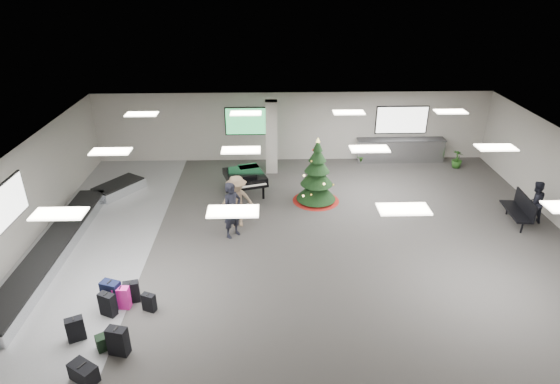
{
  "coord_description": "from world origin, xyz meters",
  "views": [
    {
      "loc": [
        -1.18,
        -13.6,
        8.29
      ],
      "look_at": [
        -0.76,
        1.0,
        1.19
      ],
      "focal_mm": 30.0,
      "sensor_mm": 36.0,
      "label": 1
    }
  ],
  "objects_px": {
    "bench": "(520,208)",
    "potted_plant_right": "(457,159)",
    "pink_suitcase": "(122,298)",
    "christmas_tree": "(317,180)",
    "grand_piano": "(245,177)",
    "baggage_carousel": "(68,235)",
    "service_counter": "(400,150)",
    "potted_plant_left": "(361,155)",
    "traveler_bench": "(534,202)",
    "traveler_a": "(232,210)",
    "traveler_b": "(237,201)"
  },
  "relations": [
    {
      "from": "bench",
      "to": "potted_plant_right",
      "type": "distance_m",
      "value": 5.12
    },
    {
      "from": "potted_plant_right",
      "to": "pink_suitcase",
      "type": "bearing_deg",
      "value": -143.31
    },
    {
      "from": "christmas_tree",
      "to": "bench",
      "type": "relative_size",
      "value": 1.51
    },
    {
      "from": "grand_piano",
      "to": "christmas_tree",
      "type": "bearing_deg",
      "value": -30.03
    },
    {
      "from": "baggage_carousel",
      "to": "bench",
      "type": "relative_size",
      "value": 5.66
    },
    {
      "from": "service_counter",
      "to": "grand_piano",
      "type": "xyz_separation_m",
      "value": [
        -7.07,
        -3.36,
        0.21
      ]
    },
    {
      "from": "grand_piano",
      "to": "potted_plant_left",
      "type": "bearing_deg",
      "value": 14.45
    },
    {
      "from": "pink_suitcase",
      "to": "potted_plant_right",
      "type": "distance_m",
      "value": 15.58
    },
    {
      "from": "grand_piano",
      "to": "potted_plant_right",
      "type": "relative_size",
      "value": 2.62
    },
    {
      "from": "baggage_carousel",
      "to": "grand_piano",
      "type": "distance_m",
      "value": 6.7
    },
    {
      "from": "bench",
      "to": "traveler_bench",
      "type": "relative_size",
      "value": 1.08
    },
    {
      "from": "pink_suitcase",
      "to": "traveler_bench",
      "type": "height_order",
      "value": "traveler_bench"
    },
    {
      "from": "traveler_a",
      "to": "traveler_b",
      "type": "xyz_separation_m",
      "value": [
        0.12,
        0.68,
        -0.03
      ]
    },
    {
      "from": "service_counter",
      "to": "potted_plant_right",
      "type": "bearing_deg",
      "value": -19.92
    },
    {
      "from": "bench",
      "to": "traveler_b",
      "type": "relative_size",
      "value": 0.9
    },
    {
      "from": "grand_piano",
      "to": "traveler_bench",
      "type": "bearing_deg",
      "value": -31.02
    },
    {
      "from": "potted_plant_right",
      "to": "grand_piano",
      "type": "bearing_deg",
      "value": -165.22
    },
    {
      "from": "grand_piano",
      "to": "potted_plant_left",
      "type": "relative_size",
      "value": 3.03
    },
    {
      "from": "bench",
      "to": "potted_plant_left",
      "type": "height_order",
      "value": "bench"
    },
    {
      "from": "service_counter",
      "to": "traveler_bench",
      "type": "distance_m",
      "value": 6.71
    },
    {
      "from": "christmas_tree",
      "to": "grand_piano",
      "type": "bearing_deg",
      "value": 167.06
    },
    {
      "from": "traveler_b",
      "to": "potted_plant_left",
      "type": "distance_m",
      "value": 7.88
    },
    {
      "from": "baggage_carousel",
      "to": "bench",
      "type": "xyz_separation_m",
      "value": [
        15.52,
        0.76,
        0.38
      ]
    },
    {
      "from": "potted_plant_right",
      "to": "traveler_a",
      "type": "bearing_deg",
      "value": -149.86
    },
    {
      "from": "traveler_bench",
      "to": "potted_plant_left",
      "type": "height_order",
      "value": "traveler_bench"
    },
    {
      "from": "service_counter",
      "to": "christmas_tree",
      "type": "relative_size",
      "value": 1.56
    },
    {
      "from": "pink_suitcase",
      "to": "traveler_bench",
      "type": "xyz_separation_m",
      "value": [
        13.28,
        4.27,
        0.47
      ]
    },
    {
      "from": "traveler_bench",
      "to": "grand_piano",
      "type": "bearing_deg",
      "value": -22.19
    },
    {
      "from": "potted_plant_right",
      "to": "bench",
      "type": "bearing_deg",
      "value": -86.77
    },
    {
      "from": "baggage_carousel",
      "to": "service_counter",
      "type": "relative_size",
      "value": 2.4
    },
    {
      "from": "baggage_carousel",
      "to": "grand_piano",
      "type": "bearing_deg",
      "value": 30.32
    },
    {
      "from": "baggage_carousel",
      "to": "traveler_b",
      "type": "distance_m",
      "value": 5.7
    },
    {
      "from": "christmas_tree",
      "to": "traveler_b",
      "type": "xyz_separation_m",
      "value": [
        -2.94,
        -1.86,
        0.06
      ]
    },
    {
      "from": "service_counter",
      "to": "traveler_a",
      "type": "distance_m",
      "value": 9.86
    },
    {
      "from": "traveler_b",
      "to": "traveler_bench",
      "type": "height_order",
      "value": "traveler_b"
    },
    {
      "from": "service_counter",
      "to": "potted_plant_right",
      "type": "xyz_separation_m",
      "value": [
        2.39,
        -0.87,
        -0.13
      ]
    },
    {
      "from": "bench",
      "to": "traveler_bench",
      "type": "xyz_separation_m",
      "value": [
        0.5,
        0.07,
        0.2
      ]
    },
    {
      "from": "pink_suitcase",
      "to": "baggage_carousel",
      "type": "bearing_deg",
      "value": 132.06
    },
    {
      "from": "christmas_tree",
      "to": "grand_piano",
      "type": "distance_m",
      "value": 2.84
    },
    {
      "from": "christmas_tree",
      "to": "traveler_bench",
      "type": "distance_m",
      "value": 7.72
    },
    {
      "from": "traveler_b",
      "to": "potted_plant_right",
      "type": "relative_size",
      "value": 2.28
    },
    {
      "from": "traveler_b",
      "to": "traveler_bench",
      "type": "relative_size",
      "value": 1.2
    },
    {
      "from": "grand_piano",
      "to": "traveler_bench",
      "type": "distance_m",
      "value": 10.56
    },
    {
      "from": "traveler_b",
      "to": "potted_plant_left",
      "type": "height_order",
      "value": "traveler_b"
    },
    {
      "from": "grand_piano",
      "to": "pink_suitcase",
      "type": "bearing_deg",
      "value": -131.09
    },
    {
      "from": "potted_plant_left",
      "to": "grand_piano",
      "type": "bearing_deg",
      "value": -148.46
    },
    {
      "from": "baggage_carousel",
      "to": "pink_suitcase",
      "type": "relative_size",
      "value": 14.74
    },
    {
      "from": "traveler_a",
      "to": "traveler_b",
      "type": "distance_m",
      "value": 0.69
    },
    {
      "from": "baggage_carousel",
      "to": "pink_suitcase",
      "type": "distance_m",
      "value": 4.4
    },
    {
      "from": "grand_piano",
      "to": "potted_plant_left",
      "type": "distance_m",
      "value": 6.15
    }
  ]
}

